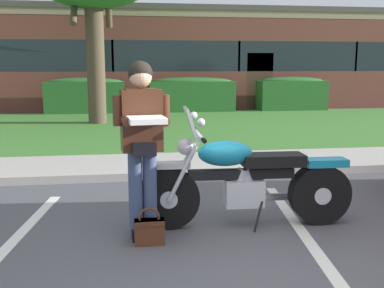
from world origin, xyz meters
name	(u,v)px	position (x,y,z in m)	size (l,w,h in m)	color
ground_plane	(253,269)	(0.00, 0.00, 0.00)	(140.00, 140.00, 0.00)	#4C4C51
curb_strip	(196,174)	(0.00, 3.13, 0.06)	(60.00, 0.20, 0.12)	#ADA89E
concrete_walk	(188,163)	(0.00, 3.98, 0.04)	(60.00, 1.50, 0.08)	#ADA89E
grass_lawn	(165,127)	(0.00, 8.58, 0.03)	(60.00, 7.70, 0.06)	#3D752D
stall_stripe_1	(318,254)	(0.65, 0.20, 0.00)	(0.12, 4.40, 0.01)	silver
motorcycle	(253,180)	(0.27, 1.02, 0.49)	(2.24, 0.82, 1.26)	black
rider_person	(142,136)	(-0.87, 0.84, 1.01)	(0.53, 0.61, 1.70)	black
handbag	(149,230)	(-0.82, 0.66, 0.14)	(0.28, 0.13, 0.36)	#562D19
hedge_left	(85,95)	(-2.39, 12.42, 0.65)	(2.63, 0.90, 1.24)	#286028
hedge_center_left	(192,94)	(1.27, 12.42, 0.65)	(2.97, 0.90, 1.24)	#286028
hedge_center_right	(291,93)	(4.92, 12.42, 0.65)	(2.43, 0.90, 1.24)	#286028
brick_building	(115,59)	(-1.44, 17.65, 1.90)	(27.18, 9.19, 3.80)	brown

